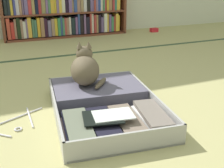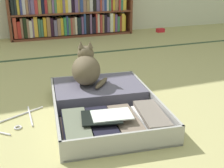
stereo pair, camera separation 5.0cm
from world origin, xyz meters
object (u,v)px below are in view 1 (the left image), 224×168
(bookshelf, at_px, (65,2))
(black_cat, at_px, (85,69))
(open_suitcase, at_px, (103,103))
(clothes_hanger, at_px, (10,124))
(small_red_pouch, at_px, (154,30))

(bookshelf, xyz_separation_m, black_cat, (-0.35, -1.92, -0.22))
(open_suitcase, distance_m, black_cat, 0.26)
(open_suitcase, bearing_deg, bookshelf, 81.75)
(clothes_hanger, height_order, small_red_pouch, small_red_pouch)
(black_cat, height_order, small_red_pouch, black_cat)
(black_cat, relative_size, clothes_hanger, 0.71)
(open_suitcase, height_order, clothes_hanger, open_suitcase)
(bookshelf, relative_size, clothes_hanger, 3.73)
(small_red_pouch, bearing_deg, open_suitcase, -126.99)
(open_suitcase, xyz_separation_m, clothes_hanger, (-0.51, 0.03, -0.04))
(bookshelf, distance_m, clothes_hanger, 2.29)
(clothes_hanger, distance_m, small_red_pouch, 2.78)
(bookshelf, bearing_deg, clothes_hanger, -111.43)
(clothes_hanger, bearing_deg, small_red_pouch, 44.15)
(open_suitcase, relative_size, small_red_pouch, 8.55)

